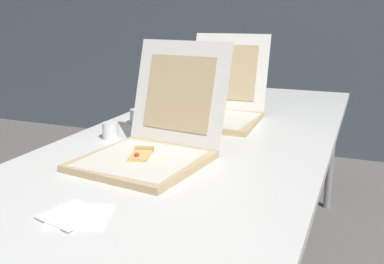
{
  "coord_description": "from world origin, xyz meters",
  "views": [
    {
      "loc": [
        0.58,
        -0.9,
        1.2
      ],
      "look_at": [
        0.02,
        0.48,
        0.79
      ],
      "focal_mm": 40.81,
      "sensor_mm": 36.0,
      "label": 1
    }
  ],
  "objects_px": {
    "pizza_box_front": "(151,144)",
    "cup_white_mid": "(137,117)",
    "cup_white_near_center": "(111,131)",
    "napkin_pile": "(76,215)",
    "pizza_box_middle": "(218,109)",
    "table": "(204,145)"
  },
  "relations": [
    {
      "from": "pizza_box_front",
      "to": "cup_white_mid",
      "type": "relative_size",
      "value": 8.02
    },
    {
      "from": "cup_white_near_center",
      "to": "napkin_pile",
      "type": "height_order",
      "value": "cup_white_near_center"
    },
    {
      "from": "cup_white_mid",
      "to": "napkin_pile",
      "type": "bearing_deg",
      "value": -70.42
    },
    {
      "from": "pizza_box_middle",
      "to": "cup_white_mid",
      "type": "height_order",
      "value": "pizza_box_middle"
    },
    {
      "from": "cup_white_mid",
      "to": "napkin_pile",
      "type": "xyz_separation_m",
      "value": [
        0.3,
        -0.84,
        -0.03
      ]
    },
    {
      "from": "pizza_box_front",
      "to": "cup_white_near_center",
      "type": "distance_m",
      "value": 0.31
    },
    {
      "from": "table",
      "to": "pizza_box_front",
      "type": "bearing_deg",
      "value": -98.97
    },
    {
      "from": "table",
      "to": "pizza_box_middle",
      "type": "height_order",
      "value": "pizza_box_middle"
    },
    {
      "from": "napkin_pile",
      "to": "pizza_box_middle",
      "type": "bearing_deg",
      "value": 89.75
    },
    {
      "from": "cup_white_near_center",
      "to": "table",
      "type": "bearing_deg",
      "value": 30.28
    },
    {
      "from": "napkin_pile",
      "to": "cup_white_mid",
      "type": "bearing_deg",
      "value": 109.58
    },
    {
      "from": "cup_white_near_center",
      "to": "napkin_pile",
      "type": "xyz_separation_m",
      "value": [
        0.28,
        -0.6,
        -0.03
      ]
    },
    {
      "from": "pizza_box_middle",
      "to": "pizza_box_front",
      "type": "bearing_deg",
      "value": -94.76
    },
    {
      "from": "napkin_pile",
      "to": "table",
      "type": "bearing_deg",
      "value": 87.57
    },
    {
      "from": "pizza_box_middle",
      "to": "cup_white_near_center",
      "type": "relative_size",
      "value": 7.65
    },
    {
      "from": "pizza_box_front",
      "to": "napkin_pile",
      "type": "height_order",
      "value": "pizza_box_front"
    },
    {
      "from": "table",
      "to": "pizza_box_front",
      "type": "height_order",
      "value": "pizza_box_front"
    },
    {
      "from": "table",
      "to": "cup_white_near_center",
      "type": "bearing_deg",
      "value": -149.72
    },
    {
      "from": "cup_white_near_center",
      "to": "napkin_pile",
      "type": "bearing_deg",
      "value": -64.9
    },
    {
      "from": "pizza_box_middle",
      "to": "cup_white_mid",
      "type": "distance_m",
      "value": 0.36
    },
    {
      "from": "pizza_box_front",
      "to": "cup_white_near_center",
      "type": "bearing_deg",
      "value": 155.04
    },
    {
      "from": "cup_white_near_center",
      "to": "pizza_box_middle",
      "type": "bearing_deg",
      "value": 56.73
    }
  ]
}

